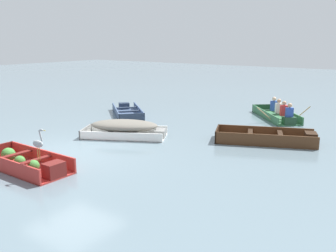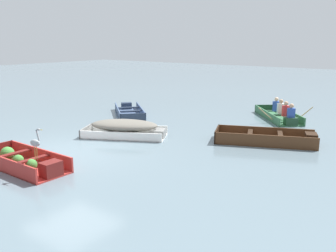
% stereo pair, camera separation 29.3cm
% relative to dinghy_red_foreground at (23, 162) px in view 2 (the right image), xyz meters
% --- Properties ---
extents(ground_plane, '(80.00, 80.00, 0.00)m').
position_rel_dinghy_red_foreground_xyz_m(ground_plane, '(-0.15, 1.69, -0.16)').
color(ground_plane, slate).
extents(dinghy_red_foreground, '(2.89, 1.15, 0.44)m').
position_rel_dinghy_red_foreground_xyz_m(dinghy_red_foreground, '(0.00, 0.00, 0.00)').
color(dinghy_red_foreground, '#AD2D28').
rests_on(dinghy_red_foreground, ground).
extents(skiff_dark_varnish_near_moored, '(3.50, 2.38, 0.41)m').
position_rel_dinghy_red_foreground_xyz_m(skiff_dark_varnish_near_moored, '(4.43, 6.38, -0.02)').
color(skiff_dark_varnish_near_moored, '#4C2D19').
rests_on(skiff_dark_varnish_near_moored, ground).
extents(skiff_slate_blue_mid_moored, '(3.04, 2.88, 0.34)m').
position_rel_dinghy_red_foreground_xyz_m(skiff_slate_blue_mid_moored, '(-2.80, 7.33, -0.05)').
color(skiff_slate_blue_mid_moored, '#475B7F').
rests_on(skiff_slate_blue_mid_moored, ground).
extents(skiff_white_far_moored, '(3.18, 2.45, 0.62)m').
position_rel_dinghy_red_foreground_xyz_m(skiff_white_far_moored, '(-0.07, 4.12, 0.18)').
color(skiff_white_far_moored, white).
rests_on(skiff_white_far_moored, ground).
extents(rowboat_green_with_crew, '(2.95, 3.19, 0.91)m').
position_rel_dinghy_red_foreground_xyz_m(rowboat_green_with_crew, '(3.34, 10.29, 0.06)').
color(rowboat_green_with_crew, '#387047').
rests_on(rowboat_green_with_crew, ground).
extents(heron_on_dinghy, '(0.46, 0.17, 0.84)m').
position_rel_dinghy_red_foreground_xyz_m(heron_on_dinghy, '(0.89, -0.16, 0.74)').
color(heron_on_dinghy, olive).
rests_on(heron_on_dinghy, dinghy_red_foreground).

